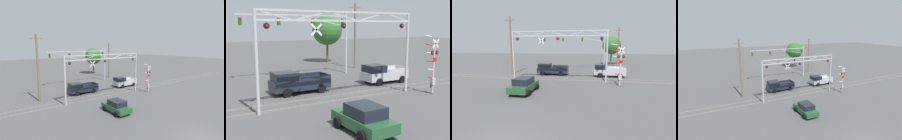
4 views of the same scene
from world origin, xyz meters
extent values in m
cube|color=gray|center=(0.00, 15.17, 0.05)|extent=(80.00, 0.08, 0.10)
cube|color=gray|center=(0.00, 16.61, 0.05)|extent=(80.00, 0.08, 0.10)
cylinder|color=#B7BABF|center=(-6.38, 14.89, 3.35)|extent=(0.22, 0.22, 6.71)
cylinder|color=#B7BABF|center=(6.38, 14.89, 3.35)|extent=(0.22, 0.22, 6.71)
cube|color=#B7BABF|center=(0.00, 14.89, 6.01)|extent=(12.98, 0.14, 0.14)
cube|color=#B7BABF|center=(0.00, 14.89, 6.64)|extent=(12.98, 0.14, 0.14)
cube|color=#B7BABF|center=(-5.10, 14.89, 6.32)|extent=(2.57, 0.08, 0.70)
cube|color=#B7BABF|center=(-2.55, 14.89, 6.32)|extent=(2.57, 0.08, 0.70)
cube|color=#B7BABF|center=(0.00, 14.89, 6.32)|extent=(2.57, 0.08, 0.70)
cube|color=#B7BABF|center=(2.55, 14.89, 6.32)|extent=(2.57, 0.08, 0.70)
cube|color=#B7BABF|center=(5.10, 14.89, 6.32)|extent=(2.57, 0.08, 0.70)
cylinder|color=black|center=(-5.67, 14.89, 5.65)|extent=(0.38, 0.10, 0.38)
sphere|color=red|center=(-5.67, 14.82, 5.65)|extent=(0.18, 0.18, 0.18)
cylinder|color=#B7BABF|center=(-5.67, 14.89, 5.89)|extent=(0.04, 0.04, 0.10)
cylinder|color=black|center=(0.00, 14.89, 5.65)|extent=(0.38, 0.10, 0.38)
sphere|color=red|center=(0.00, 14.82, 5.65)|extent=(0.18, 0.18, 0.18)
cylinder|color=#B7BABF|center=(0.00, 14.89, 5.89)|extent=(0.04, 0.04, 0.10)
cylinder|color=black|center=(5.67, 14.89, 5.65)|extent=(0.38, 0.10, 0.38)
sphere|color=red|center=(5.67, 14.82, 5.65)|extent=(0.18, 0.18, 0.18)
cylinder|color=#B7BABF|center=(5.67, 14.89, 5.89)|extent=(0.04, 0.04, 0.10)
cube|color=white|center=(-2.23, 14.79, 5.39)|extent=(0.88, 0.03, 0.88)
cube|color=white|center=(-2.23, 14.79, 5.39)|extent=(0.88, 0.03, 0.88)
cylinder|color=black|center=(-2.23, 14.76, 5.39)|extent=(0.04, 0.04, 0.02)
cylinder|color=#B7BABF|center=(7.76, 13.16, 2.28)|extent=(0.16, 0.16, 4.55)
cylinder|color=#59595B|center=(7.76, 13.16, 0.05)|extent=(0.35, 0.35, 0.10)
cube|color=white|center=(7.76, 13.05, 4.20)|extent=(0.78, 0.03, 0.78)
cube|color=white|center=(7.76, 13.05, 4.20)|extent=(0.78, 0.03, 0.78)
cylinder|color=black|center=(7.76, 13.02, 4.20)|extent=(0.04, 0.04, 0.02)
cylinder|color=black|center=(7.48, 13.16, 3.45)|extent=(0.32, 0.09, 0.32)
sphere|color=red|center=(7.48, 13.10, 3.45)|extent=(0.16, 0.16, 0.16)
cylinder|color=black|center=(8.04, 13.16, 3.45)|extent=(0.32, 0.09, 0.32)
sphere|color=red|center=(8.04, 13.10, 3.45)|extent=(0.16, 0.16, 0.16)
cube|color=#B7BABF|center=(7.76, 13.16, 3.45)|extent=(0.64, 0.06, 0.06)
cube|color=red|center=(7.76, 13.06, 2.90)|extent=(0.44, 0.02, 0.32)
cube|color=#B2B2B7|center=(7.76, 13.16, 1.05)|extent=(0.36, 0.28, 0.56)
cylinder|color=red|center=(7.52, 13.16, 1.39)|extent=(0.70, 0.09, 0.20)
cylinder|color=white|center=(7.41, 13.16, 2.08)|extent=(0.70, 0.09, 0.20)
cylinder|color=red|center=(7.30, 13.16, 2.77)|extent=(0.70, 0.09, 0.20)
cylinder|color=white|center=(7.19, 13.16, 3.46)|extent=(0.70, 0.09, 0.20)
cylinder|color=red|center=(7.08, 13.16, 4.15)|extent=(0.70, 0.09, 0.20)
cylinder|color=white|center=(6.97, 13.16, 4.84)|extent=(0.70, 0.09, 0.20)
cube|color=#3F3F42|center=(7.64, 13.16, 0.70)|extent=(0.24, 0.12, 0.36)
cylinder|color=#B7BABF|center=(7.18, 25.85, 3.69)|extent=(0.24, 0.24, 7.38)
cube|color=#B7BABF|center=(0.84, 25.85, 6.78)|extent=(12.67, 0.14, 0.14)
cube|color=#B7BABF|center=(4.01, 25.85, 6.18)|extent=(6.35, 0.08, 1.28)
cylinder|color=#B7BABF|center=(-4.99, 25.85, 6.63)|extent=(0.04, 0.04, 0.30)
cube|color=#28471E|center=(-4.99, 25.85, 6.08)|extent=(0.30, 0.26, 0.79)
sphere|color=red|center=(-4.99, 25.68, 6.35)|extent=(0.18, 0.18, 0.18)
cylinder|color=#B7BABF|center=(-1.10, 25.85, 6.63)|extent=(0.04, 0.04, 0.30)
cube|color=#28471E|center=(-1.10, 25.85, 6.08)|extent=(0.30, 0.26, 0.79)
sphere|color=red|center=(-1.10, 25.68, 6.35)|extent=(0.18, 0.18, 0.18)
cylinder|color=#B7BABF|center=(2.79, 25.85, 6.63)|extent=(0.04, 0.04, 0.30)
cube|color=#28471E|center=(2.79, 25.85, 6.08)|extent=(0.30, 0.26, 0.79)
sphere|color=red|center=(2.79, 25.68, 6.35)|extent=(0.18, 0.18, 0.18)
cylinder|color=#B7BABF|center=(6.68, 25.85, 6.63)|extent=(0.04, 0.04, 0.30)
cube|color=#28471E|center=(6.68, 25.85, 6.08)|extent=(0.30, 0.26, 0.79)
sphere|color=red|center=(6.68, 25.68, 6.35)|extent=(0.18, 0.18, 0.18)
cube|color=#1E2333|center=(-1.69, 19.16, 0.76)|extent=(4.96, 2.01, 0.81)
cube|color=black|center=(-3.07, 19.16, 1.52)|extent=(1.91, 1.85, 0.71)
cube|color=#1E2333|center=(-0.64, 18.19, 1.33)|extent=(2.65, 0.08, 0.32)
cube|color=#1E2333|center=(-0.64, 20.12, 1.33)|extent=(2.65, 0.08, 0.32)
cube|color=#1E2333|center=(0.74, 19.16, 1.33)|extent=(0.10, 1.93, 0.32)
cylinder|color=black|center=(-3.23, 18.14, 0.36)|extent=(0.72, 0.24, 0.72)
cylinder|color=black|center=(-3.23, 20.17, 0.36)|extent=(0.72, 0.24, 0.72)
cylinder|color=black|center=(-0.15, 18.14, 0.36)|extent=(0.72, 0.24, 0.72)
cylinder|color=black|center=(-0.15, 20.17, 0.36)|extent=(0.72, 0.24, 0.72)
cube|color=#B7B7BC|center=(7.28, 18.82, 0.76)|extent=(4.64, 2.01, 0.81)
cube|color=black|center=(6.00, 18.82, 1.52)|extent=(1.79, 1.85, 0.71)
cube|color=#B7B7BC|center=(8.27, 17.86, 1.33)|extent=(2.45, 0.08, 0.32)
cube|color=#B7B7BC|center=(8.27, 19.79, 1.33)|extent=(2.45, 0.08, 0.32)
cube|color=#B7B7BC|center=(9.55, 18.82, 1.33)|extent=(0.10, 1.93, 0.32)
cylinder|color=black|center=(5.84, 17.80, 0.36)|extent=(0.72, 0.24, 0.72)
cylinder|color=black|center=(5.84, 19.84, 0.36)|extent=(0.72, 0.24, 0.72)
cylinder|color=black|center=(8.71, 17.80, 0.36)|extent=(0.72, 0.24, 0.72)
cylinder|color=black|center=(8.71, 19.84, 0.36)|extent=(0.72, 0.24, 0.72)
cube|color=#23512D|center=(-2.31, 9.10, 0.60)|extent=(1.82, 3.86, 0.59)
cube|color=black|center=(-2.31, 8.95, 1.21)|extent=(1.54, 2.01, 0.64)
cylinder|color=black|center=(-3.24, 10.26, 0.31)|extent=(0.24, 0.61, 0.61)
cylinder|color=black|center=(-1.39, 10.26, 0.31)|extent=(0.24, 0.61, 0.61)
cylinder|color=black|center=(-3.24, 7.94, 0.31)|extent=(0.24, 0.61, 0.61)
cylinder|color=black|center=(-1.39, 7.94, 0.31)|extent=(0.24, 0.61, 0.61)
cylinder|color=brown|center=(-8.77, 18.78, 4.78)|extent=(0.28, 0.28, 9.56)
cube|color=brown|center=(-8.77, 18.78, 8.96)|extent=(1.80, 0.12, 0.12)
cylinder|color=silver|center=(-9.59, 18.78, 9.06)|extent=(0.08, 0.08, 0.12)
cylinder|color=silver|center=(-7.95, 18.78, 9.06)|extent=(0.08, 0.08, 0.12)
cylinder|color=brown|center=(10.27, 28.49, 4.31)|extent=(0.28, 0.28, 8.62)
cube|color=brown|center=(10.27, 28.49, 8.02)|extent=(1.80, 0.12, 0.12)
cylinder|color=silver|center=(9.45, 28.49, 8.12)|extent=(0.08, 0.08, 0.12)
cylinder|color=silver|center=(11.09, 28.49, 8.12)|extent=(0.08, 0.08, 0.12)
cylinder|color=brown|center=(9.96, 35.68, 1.69)|extent=(0.32, 0.32, 3.38)
sphere|color=#2D6628|center=(9.96, 35.68, 4.99)|extent=(4.60, 4.60, 4.60)
camera|label=1|loc=(-14.65, -6.94, 8.08)|focal=28.00mm
camera|label=2|loc=(-10.87, -2.61, 5.66)|focal=45.00mm
camera|label=3|loc=(3.99, -4.87, 4.55)|focal=24.00mm
camera|label=4|loc=(-13.78, -9.37, 11.23)|focal=28.00mm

